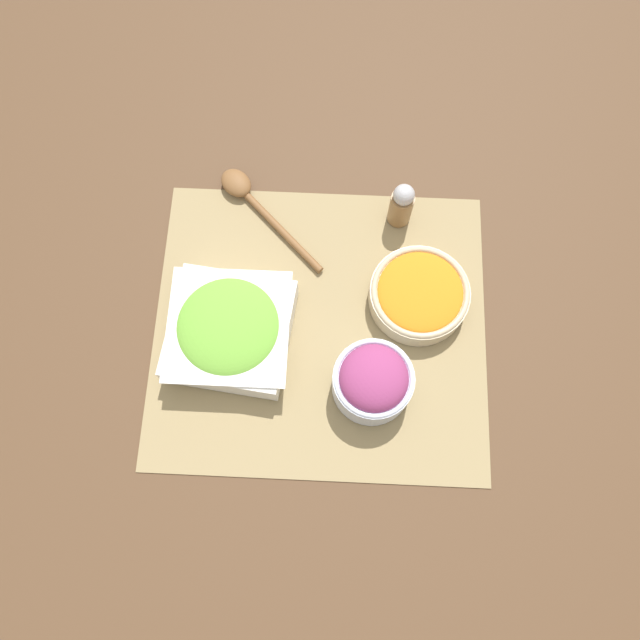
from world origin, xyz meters
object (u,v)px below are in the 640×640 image
at_px(carrot_bowl, 419,294).
at_px(pepper_shaker, 402,204).
at_px(onion_bowl, 373,381).
at_px(wooden_spoon, 250,197).
at_px(lettuce_bowl, 230,330).

bearing_deg(carrot_bowl, pepper_shaker, -78.11).
height_order(onion_bowl, wooden_spoon, onion_bowl).
xyz_separation_m(carrot_bowl, onion_bowl, (0.07, 0.15, 0.02)).
bearing_deg(wooden_spoon, pepper_shaker, 175.02).
relative_size(onion_bowl, pepper_shaker, 1.29).
xyz_separation_m(lettuce_bowl, onion_bowl, (-0.22, 0.07, 0.01)).
bearing_deg(wooden_spoon, onion_bowl, 123.87).
distance_m(carrot_bowl, onion_bowl, 0.16).
relative_size(lettuce_bowl, pepper_shaker, 2.16).
bearing_deg(lettuce_bowl, carrot_bowl, -165.70).
xyz_separation_m(lettuce_bowl, pepper_shaker, (-0.26, -0.22, 0.01)).
height_order(carrot_bowl, onion_bowl, onion_bowl).
height_order(carrot_bowl, wooden_spoon, carrot_bowl).
bearing_deg(onion_bowl, pepper_shaker, -97.94).
distance_m(carrot_bowl, pepper_shaker, 0.15).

